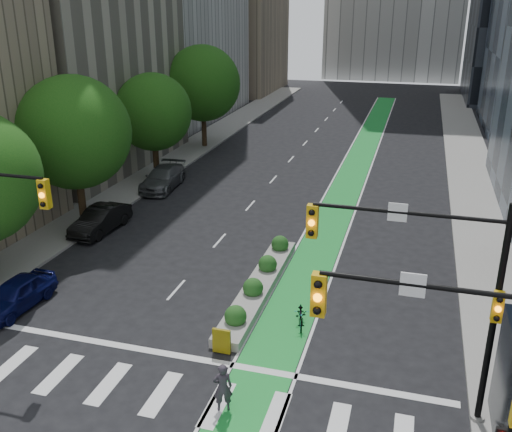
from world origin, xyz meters
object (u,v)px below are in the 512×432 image
Objects in this scene: bicycle at (301,315)px; parked_car_left_mid at (100,220)px; parked_car_left_near at (16,294)px; parked_car_left_far at (163,178)px; median_planter at (259,283)px; cyclist at (223,387)px.

parked_car_left_mid is (-13.15, 6.71, 0.28)m from bicycle.
parked_car_left_mid reaches higher than parked_car_left_near.
parked_car_left_far is (-1.07, 17.23, 0.08)m from parked_car_left_near.
bicycle is 20.07m from parked_car_left_far.
parked_car_left_mid is (-10.70, 4.33, 0.36)m from median_planter.
parked_car_left_near is 0.90× the size of parked_car_left_mid.
parked_car_left_far is (-10.70, 12.78, 0.38)m from median_planter.
bicycle is 6.00m from cyclist.
parked_car_left_mid reaches higher than median_planter.
parked_car_left_far is (-13.15, 15.16, 0.31)m from bicycle.
parked_car_left_far is at bearing 117.86° from bicycle.
parked_car_left_far is at bearing -85.23° from cyclist.
cyclist is at bearing -116.33° from bicycle.
parked_car_left_near is 8.84m from parked_car_left_mid.
parked_car_left_far reaches higher than bicycle.
parked_car_left_near is at bearing 176.65° from bicycle.
median_planter is 1.97× the size of parked_car_left_far.
parked_car_left_near reaches higher than bicycle.
cyclist is 24.06m from parked_car_left_far.
parked_car_left_far is (-11.78, 20.98, -0.12)m from cyclist.
parked_car_left_near is at bearing -155.20° from median_planter.
cyclist is 11.35m from parked_car_left_near.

